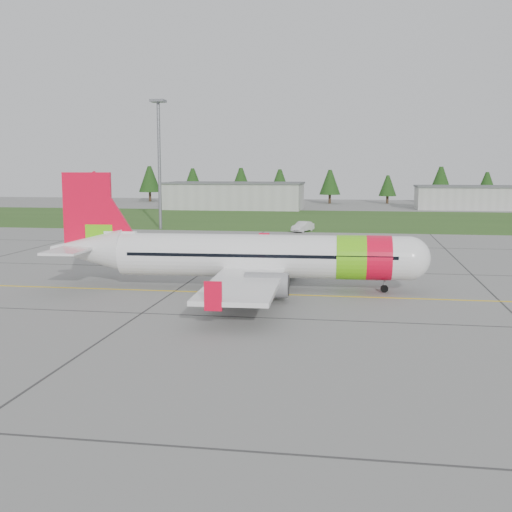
# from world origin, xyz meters

# --- Properties ---
(ground) EXTENTS (320.00, 320.00, 0.00)m
(ground) POSITION_xyz_m (0.00, 0.00, 0.00)
(ground) COLOR gray
(ground) RESTS_ON ground
(aircraft) EXTENTS (31.28, 28.77, 9.47)m
(aircraft) POSITION_xyz_m (-8.95, 9.80, 2.73)
(aircraft) COLOR white
(aircraft) RESTS_ON ground
(service_van) EXTENTS (2.15, 2.10, 4.80)m
(service_van) POSITION_xyz_m (-9.07, 57.71, 2.40)
(service_van) COLOR silver
(service_van) RESTS_ON ground
(grass_strip) EXTENTS (320.00, 50.00, 0.03)m
(grass_strip) POSITION_xyz_m (0.00, 82.00, 0.01)
(grass_strip) COLOR #30561E
(grass_strip) RESTS_ON ground
(taxi_guideline) EXTENTS (120.00, 0.25, 0.02)m
(taxi_guideline) POSITION_xyz_m (0.00, 8.00, 0.01)
(taxi_guideline) COLOR gold
(taxi_guideline) RESTS_ON ground
(hangar_west) EXTENTS (32.00, 14.00, 6.00)m
(hangar_west) POSITION_xyz_m (-30.00, 110.00, 3.00)
(hangar_west) COLOR #A8A8A3
(hangar_west) RESTS_ON ground
(hangar_east) EXTENTS (24.00, 12.00, 5.20)m
(hangar_east) POSITION_xyz_m (25.00, 118.00, 2.60)
(hangar_east) COLOR #A8A8A3
(hangar_east) RESTS_ON ground
(floodlight_mast) EXTENTS (0.50, 0.50, 20.00)m
(floodlight_mast) POSITION_xyz_m (-32.00, 58.00, 10.00)
(floodlight_mast) COLOR slate
(floodlight_mast) RESTS_ON ground
(treeline) EXTENTS (160.00, 8.00, 10.00)m
(treeline) POSITION_xyz_m (0.00, 138.00, 5.00)
(treeline) COLOR #1C3F14
(treeline) RESTS_ON ground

